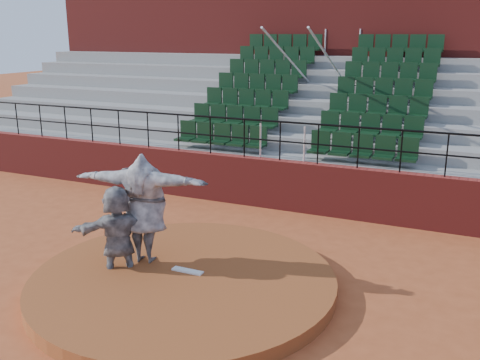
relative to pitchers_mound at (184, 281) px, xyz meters
name	(u,v)px	position (x,y,z in m)	size (l,w,h in m)	color
ground	(184,287)	(0.00, 0.00, -0.12)	(90.00, 90.00, 0.00)	#AA4D26
pitchers_mound	(184,281)	(0.00, 0.00, 0.00)	(5.50, 5.50, 0.25)	brown
pitching_rubber	(187,271)	(0.00, 0.15, 0.14)	(0.60, 0.15, 0.03)	white
boundary_wall	(279,184)	(0.00, 5.00, 0.53)	(24.00, 0.30, 1.30)	maroon
wall_railing	(280,132)	(0.00, 5.00, 1.90)	(24.04, 0.05, 1.03)	black
seating_deck	(319,132)	(0.00, 8.65, 1.31)	(24.00, 5.97, 4.63)	gray
press_box_facade	(351,58)	(0.00, 12.60, 3.43)	(24.00, 3.00, 7.10)	maroon
pitcher	(144,208)	(-0.97, 0.28, 1.18)	(2.59, 0.70, 2.10)	black
fielder	(118,233)	(-1.28, -0.15, 0.78)	(1.68, 0.54, 1.81)	black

